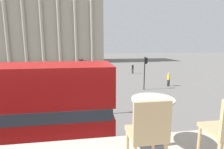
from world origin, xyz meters
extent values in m
cylinder|color=black|center=(-0.35, 5.88, 0.52)|extent=(1.05, 0.22, 1.05)
cylinder|color=#2D2D30|center=(0.93, -0.35, 3.68)|extent=(0.36, 0.36, 0.02)
cylinder|color=#2D2D30|center=(0.93, -0.35, 4.03)|extent=(0.07, 0.07, 0.68)
cylinder|color=beige|center=(0.93, -0.35, 4.38)|extent=(0.60, 0.60, 0.03)
cylinder|color=tan|center=(0.50, -0.64, 3.89)|extent=(0.04, 0.04, 0.44)
cylinder|color=tan|center=(0.84, -0.64, 3.89)|extent=(0.04, 0.04, 0.44)
cube|color=tan|center=(0.67, -0.81, 4.13)|extent=(0.40, 0.40, 0.05)
cube|color=tan|center=(0.67, -0.99, 4.37)|extent=(0.40, 0.04, 0.42)
cylinder|color=tan|center=(1.44, -0.69, 3.89)|extent=(0.04, 0.04, 0.44)
cylinder|color=tan|center=(1.78, -0.69, 3.89)|extent=(0.04, 0.04, 0.44)
cube|color=tan|center=(1.61, -0.86, 4.13)|extent=(0.40, 0.40, 0.05)
cube|color=#B2A893|center=(-11.38, 53.43, 11.95)|extent=(32.93, 11.61, 23.91)
cylinder|color=#B2A893|center=(-20.16, 47.18, 10.16)|extent=(0.90, 0.90, 20.32)
cylinder|color=#B2A893|center=(-15.77, 47.18, 10.16)|extent=(0.90, 0.90, 20.32)
cylinder|color=#B2A893|center=(-11.38, 47.18, 10.16)|extent=(0.90, 0.90, 20.32)
cylinder|color=#B2A893|center=(-6.99, 47.18, 10.16)|extent=(0.90, 0.90, 20.32)
cylinder|color=#B2A893|center=(-2.59, 47.18, 10.16)|extent=(0.90, 0.90, 20.32)
cylinder|color=#B2A893|center=(1.80, 47.18, 10.16)|extent=(0.90, 0.90, 20.32)
cylinder|color=black|center=(-0.24, 9.69, 2.07)|extent=(0.12, 0.12, 4.14)
cube|color=black|center=(-0.06, 9.69, 3.69)|extent=(0.20, 0.24, 0.70)
sphere|color=green|center=(0.05, 9.69, 3.84)|extent=(0.14, 0.14, 0.14)
cylinder|color=black|center=(6.57, 16.30, 1.90)|extent=(0.12, 0.12, 3.79)
cube|color=black|center=(6.75, 16.30, 3.34)|extent=(0.20, 0.24, 0.70)
sphere|color=red|center=(6.86, 16.30, 3.49)|extent=(0.14, 0.14, 0.14)
cylinder|color=black|center=(-0.82, 21.37, 1.61)|extent=(0.12, 0.12, 3.22)
cube|color=black|center=(-0.64, 21.37, 2.77)|extent=(0.20, 0.24, 0.70)
sphere|color=red|center=(-0.53, 21.37, 2.92)|extent=(0.14, 0.14, 0.14)
cylinder|color=#282B33|center=(10.05, 17.46, 0.41)|extent=(0.14, 0.14, 0.82)
cylinder|color=#282B33|center=(10.23, 17.46, 0.41)|extent=(0.14, 0.14, 0.82)
cylinder|color=yellow|center=(10.14, 17.46, 1.15)|extent=(0.32, 0.32, 0.65)
sphere|color=tan|center=(10.14, 17.46, 1.58)|extent=(0.22, 0.22, 0.22)
cylinder|color=#282B33|center=(-4.37, 12.29, 0.42)|extent=(0.14, 0.14, 0.84)
cylinder|color=#282B33|center=(-4.19, 12.29, 0.42)|extent=(0.14, 0.14, 0.84)
cylinder|color=slate|center=(-4.28, 12.29, 1.17)|extent=(0.32, 0.32, 0.66)
sphere|color=tan|center=(-4.28, 12.29, 1.61)|extent=(0.23, 0.23, 0.23)
cylinder|color=#282B33|center=(8.16, 27.54, 0.42)|extent=(0.14, 0.14, 0.85)
cylinder|color=#282B33|center=(8.34, 27.54, 0.42)|extent=(0.14, 0.14, 0.85)
cylinder|color=black|center=(8.25, 27.54, 1.18)|extent=(0.32, 0.32, 0.67)
sphere|color=tan|center=(8.25, 27.54, 1.63)|extent=(0.23, 0.23, 0.23)
cylinder|color=#282B33|center=(-1.06, 21.53, 0.40)|extent=(0.14, 0.14, 0.81)
cylinder|color=#282B33|center=(-0.88, 21.53, 0.40)|extent=(0.14, 0.14, 0.81)
cylinder|color=#284799|center=(-0.97, 21.53, 1.13)|extent=(0.32, 0.32, 0.64)
sphere|color=tan|center=(-0.97, 21.53, 1.56)|extent=(0.22, 0.22, 0.22)
camera|label=1|loc=(0.02, -2.58, 5.13)|focal=28.00mm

